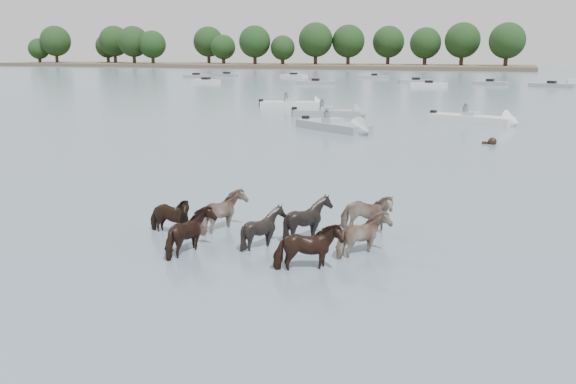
% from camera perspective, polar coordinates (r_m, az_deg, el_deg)
% --- Properties ---
extents(ground, '(400.00, 400.00, 0.00)m').
position_cam_1_polar(ground, '(15.40, -2.31, -4.29)').
color(ground, slate).
rests_on(ground, ground).
extents(shoreline, '(160.00, 30.00, 1.00)m').
position_cam_1_polar(shoreline, '(180.25, -4.35, 11.89)').
color(shoreline, '#4C4233').
rests_on(shoreline, ground).
extents(pony_herd, '(6.42, 4.29, 1.28)m').
position_cam_1_polar(pony_herd, '(14.71, -1.44, -3.37)').
color(pony_herd, black).
rests_on(pony_herd, ground).
extents(swimming_pony, '(0.72, 0.44, 0.44)m').
position_cam_1_polar(swimming_pony, '(32.48, 18.72, 4.51)').
color(swimming_pony, black).
rests_on(swimming_pony, ground).
extents(motorboat_a, '(5.55, 2.47, 1.92)m').
position_cam_1_polar(motorboat_a, '(43.88, 4.73, 7.43)').
color(motorboat_a, gray).
rests_on(motorboat_a, ground).
extents(motorboat_b, '(5.63, 4.32, 1.92)m').
position_cam_1_polar(motorboat_b, '(35.69, 5.12, 6.09)').
color(motorboat_b, gray).
rests_on(motorboat_b, ground).
extents(motorboat_c, '(6.12, 3.52, 1.92)m').
position_cam_1_polar(motorboat_c, '(41.57, 17.97, 6.51)').
color(motorboat_c, silver).
rests_on(motorboat_c, ground).
extents(motorboat_f, '(5.72, 2.93, 1.92)m').
position_cam_1_polar(motorboat_f, '(51.18, 1.12, 8.29)').
color(motorboat_f, silver).
rests_on(motorboat_f, ground).
extents(distant_flotilla, '(103.48, 27.60, 0.93)m').
position_cam_1_polar(distant_flotilla, '(92.21, 17.94, 9.89)').
color(distant_flotilla, gray).
rests_on(distant_flotilla, ground).
extents(treeline, '(148.74, 22.54, 12.46)m').
position_cam_1_polar(treeline, '(178.62, -3.95, 13.98)').
color(treeline, '#382619').
rests_on(treeline, ground).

